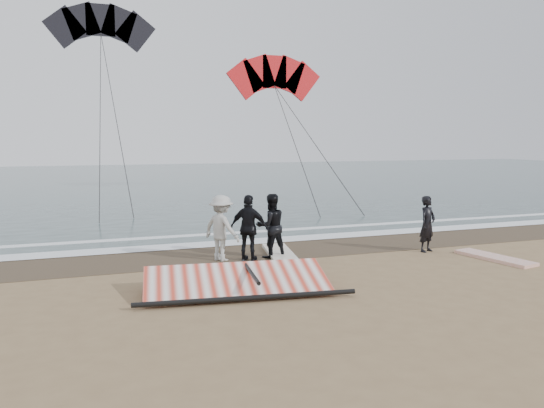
% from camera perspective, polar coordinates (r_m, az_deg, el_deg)
% --- Properties ---
extents(ground, '(120.00, 120.00, 0.00)m').
position_cam_1_polar(ground, '(12.45, 11.25, -8.66)').
color(ground, '#8C704C').
rests_on(ground, ground).
extents(sea, '(120.00, 54.00, 0.02)m').
position_cam_1_polar(sea, '(43.85, -11.27, 2.55)').
color(sea, '#233838').
rests_on(sea, ground).
extents(wet_sand, '(120.00, 2.80, 0.01)m').
position_cam_1_polar(wet_sand, '(16.37, 3.18, -4.72)').
color(wet_sand, '#4C3D2B').
rests_on(wet_sand, ground).
extents(foam_near, '(120.00, 0.90, 0.01)m').
position_cam_1_polar(foam_near, '(17.64, 1.44, -3.79)').
color(foam_near, white).
rests_on(foam_near, sea).
extents(foam_far, '(120.00, 0.45, 0.01)m').
position_cam_1_polar(foam_far, '(19.21, -0.37, -2.89)').
color(foam_far, white).
rests_on(foam_far, sea).
extents(man_main, '(0.71, 0.60, 1.67)m').
position_cam_1_polar(man_main, '(16.35, 16.37, -2.07)').
color(man_main, black).
rests_on(man_main, ground).
extents(board_white, '(1.04, 2.36, 0.09)m').
position_cam_1_polar(board_white, '(16.08, 22.82, -5.34)').
color(board_white, white).
rests_on(board_white, ground).
extents(board_cream, '(1.15, 2.68, 0.11)m').
position_cam_1_polar(board_cream, '(15.27, 0.90, -5.39)').
color(board_cream, white).
rests_on(board_cream, ground).
extents(trio_cluster, '(2.47, 1.47, 1.83)m').
position_cam_1_polar(trio_cluster, '(14.64, -2.96, -2.52)').
color(trio_cluster, black).
rests_on(trio_cluster, ground).
extents(sail_rig, '(4.59, 2.22, 0.51)m').
position_cam_1_polar(sail_rig, '(11.80, -4.24, -8.44)').
color(sail_rig, black).
rests_on(sail_rig, ground).
extents(kite_red, '(6.68, 5.93, 13.36)m').
position_cam_1_polar(kite_red, '(33.69, 0.27, 13.16)').
color(kite_red, red).
rests_on(kite_red, ground).
extents(kite_dark, '(7.79, 7.64, 18.10)m').
position_cam_1_polar(kite_dark, '(37.30, -17.95, 17.40)').
color(kite_dark, black).
rests_on(kite_dark, ground).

